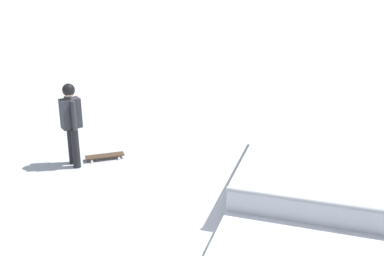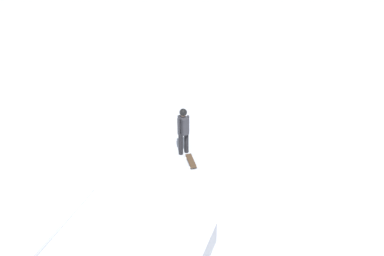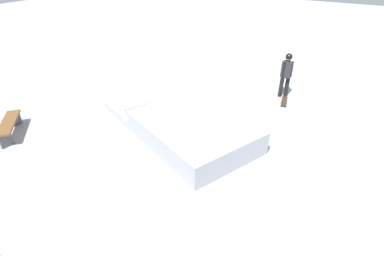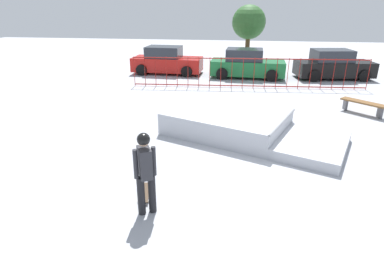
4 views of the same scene
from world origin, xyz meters
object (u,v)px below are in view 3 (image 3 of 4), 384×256
at_px(skateboard, 284,101).
at_px(park_bench, 9,125).
at_px(skate_ramp, 184,126).
at_px(skater, 286,72).

distance_m(skateboard, park_bench, 9.43).
bearing_deg(skate_ramp, skateboard, -95.97).
relative_size(skater, park_bench, 1.20).
bearing_deg(park_bench, skate_ramp, -148.66).
distance_m(skate_ramp, park_bench, 5.40).
relative_size(skater, skateboard, 2.09).
bearing_deg(park_bench, skater, -131.77).
xyz_separation_m(skater, skateboard, (-0.23, 0.58, -0.93)).
height_order(skater, park_bench, skater).
bearing_deg(skateboard, park_bench, 122.95).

